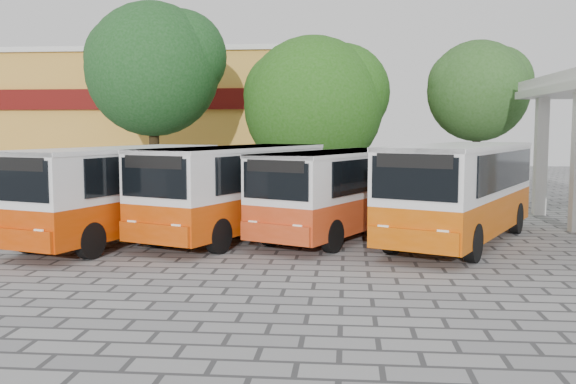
# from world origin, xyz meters

# --- Properties ---
(ground) EXTENTS (90.00, 90.00, 0.00)m
(ground) POSITION_xyz_m (0.00, 0.00, 0.00)
(ground) COLOR gray
(ground) RESTS_ON ground
(shophouse_block) EXTENTS (20.40, 10.40, 8.30)m
(shophouse_block) POSITION_xyz_m (-11.00, 25.99, 4.16)
(shophouse_block) COLOR gold
(shophouse_block) RESTS_ON ground
(bus_far_left) EXTENTS (4.84, 8.56, 2.90)m
(bus_far_left) POSITION_xyz_m (-6.94, 3.00, 1.68)
(bus_far_left) COLOR #C03600
(bus_far_left) RESTS_ON ground
(bus_centre_left) EXTENTS (5.35, 8.63, 2.90)m
(bus_centre_left) POSITION_xyz_m (-3.46, 4.06, 1.68)
(bus_centre_left) COLOR #C53F03
(bus_centre_left) RESTS_ON ground
(bus_centre_right) EXTENTS (5.47, 8.25, 2.76)m
(bus_centre_right) POSITION_xyz_m (-0.13, 4.34, 1.60)
(bus_centre_right) COLOR #C33C13
(bus_centre_right) RESTS_ON ground
(bus_far_right) EXTENTS (5.85, 8.93, 3.00)m
(bus_far_right) POSITION_xyz_m (3.53, 3.61, 1.73)
(bus_far_right) COLOR #C64E02
(bus_far_right) RESTS_ON ground
(tree_left) EXTENTS (6.75, 6.43, 9.53)m
(tree_left) POSITION_xyz_m (-9.21, 14.47, 6.53)
(tree_left) COLOR #312413
(tree_left) RESTS_ON ground
(tree_middle) EXTENTS (6.84, 6.51, 7.79)m
(tree_middle) POSITION_xyz_m (-1.44, 14.15, 4.75)
(tree_middle) COLOR black
(tree_middle) RESTS_ON ground
(tree_right) EXTENTS (4.93, 4.69, 7.57)m
(tree_right) POSITION_xyz_m (6.18, 14.73, 5.37)
(tree_right) COLOR black
(tree_right) RESTS_ON ground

